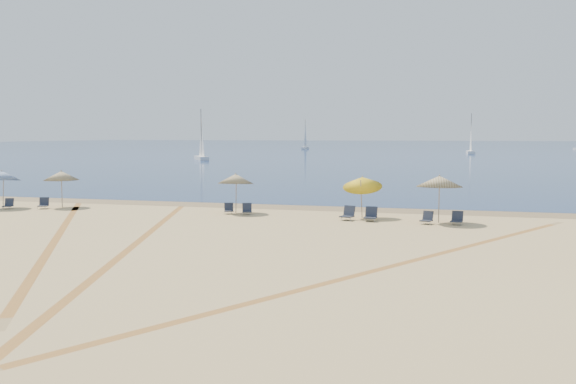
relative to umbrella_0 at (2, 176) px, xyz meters
name	(u,v)px	position (x,y,z in m)	size (l,w,h in m)	color
ground	(79,315)	(17.65, -19.00, -1.97)	(160.00, 160.00, 0.00)	tan
ocean	(434,146)	(17.65, 206.00, -1.96)	(500.00, 500.00, 0.00)	#0C2151
wet_sand	(305,207)	(17.65, 5.00, -1.96)	(500.00, 500.00, 0.00)	olive
umbrella_0	(2,176)	(0.00, 0.00, 0.00)	(2.20, 2.24, 2.33)	gray
umbrella_1	(61,176)	(3.22, 1.29, -0.03)	(2.11, 2.11, 2.28)	gray
umbrella_2	(236,179)	(14.48, 1.37, -0.03)	(2.07, 2.10, 2.28)	gray
umbrella_3	(362,182)	(21.72, 1.13, -0.04)	(2.10, 2.17, 2.52)	gray
umbrella_4	(439,181)	(25.75, 0.20, 0.14)	(2.32, 2.33, 2.45)	gray
chair_1	(9,204)	(0.61, -0.27, -1.69)	(0.67, 0.73, 0.62)	#1C202D
chair_2	(44,204)	(2.58, 0.37, -1.67)	(0.76, 0.81, 0.67)	#1C202D
chair_3	(229,209)	(14.22, 0.93, -1.70)	(0.69, 0.73, 0.61)	#1C202D
chair_4	(247,209)	(15.31, 0.90, -1.69)	(0.70, 0.75, 0.63)	#1C202D
chair_5	(348,214)	(21.15, 0.03, -1.64)	(0.79, 0.86, 0.74)	#1C202D
chair_6	(371,215)	(22.35, -0.07, -1.64)	(0.64, 0.74, 0.74)	#1C202D
chair_7	(427,218)	(25.20, -0.35, -1.69)	(0.69, 0.75, 0.64)	#1C202D
chair_8	(457,219)	(26.65, -0.22, -1.67)	(0.64, 0.72, 0.67)	#1C202D
sailboat_1	(305,140)	(-17.86, 153.06, 0.69)	(1.88, 5.98, 8.78)	white
sailboat_2	(202,145)	(-16.41, 70.08, 0.68)	(4.51, 5.72, 8.76)	white
sailboat_3	(471,142)	(29.19, 117.99, 0.79)	(1.93, 6.21, 9.12)	white
tire_tracks	(182,246)	(16.06, -9.39, -1.96)	(53.91, 41.81, 0.00)	tan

